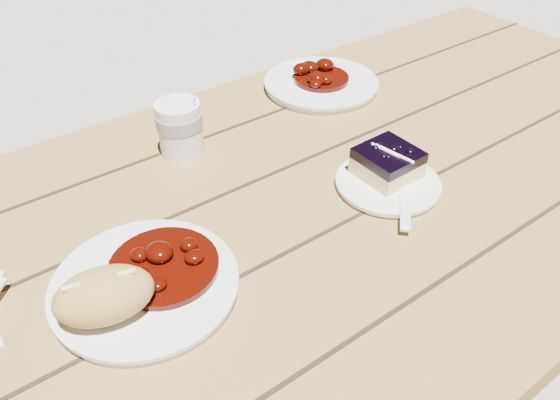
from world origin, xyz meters
TOP-DOWN VIEW (x-y plane):
  - picnic_table at (0.00, -0.00)m, footprint 2.00×1.55m
  - main_plate at (-0.16, -0.03)m, footprint 0.23×0.23m
  - goulash_stew at (-0.13, -0.02)m, footprint 0.14×0.14m
  - bread_roll at (-0.22, -0.05)m, footprint 0.13×0.11m
  - dessert_plate at (0.24, -0.05)m, footprint 0.16×0.16m
  - blueberry_cake at (0.25, -0.04)m, footprint 0.09×0.09m
  - fork_dessert at (0.22, -0.11)m, footprint 0.13×0.13m
  - coffee_cup at (0.03, 0.22)m, footprint 0.07×0.07m
  - second_plate at (0.37, 0.27)m, footprint 0.23×0.23m
  - second_stew at (0.37, 0.27)m, footprint 0.11×0.11m

SIDE VIEW (x-z plane):
  - picnic_table at x=0.00m, z-range 0.21..0.96m
  - dessert_plate at x=0.24m, z-range 0.75..0.76m
  - main_plate at x=-0.16m, z-range 0.75..0.77m
  - second_plate at x=0.37m, z-range 0.75..0.77m
  - fork_dessert at x=0.22m, z-range 0.76..0.76m
  - blueberry_cake at x=0.25m, z-range 0.76..0.81m
  - goulash_stew at x=-0.13m, z-range 0.77..0.81m
  - second_stew at x=0.37m, z-range 0.77..0.81m
  - bread_roll at x=-0.22m, z-range 0.77..0.83m
  - coffee_cup at x=0.03m, z-range 0.75..0.84m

